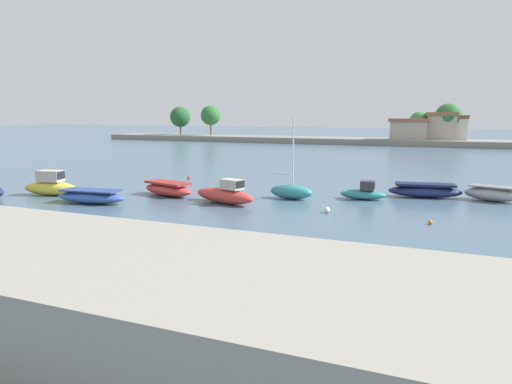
% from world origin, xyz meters
% --- Properties ---
extents(ground_plane, '(400.00, 400.00, 0.00)m').
position_xyz_m(ground_plane, '(0.00, 0.00, 0.00)').
color(ground_plane, '#476075').
extents(moored_boat_1, '(4.68, 2.13, 1.94)m').
position_xyz_m(moored_boat_1, '(-6.44, 8.87, 0.74)').
color(moored_boat_1, yellow).
rests_on(moored_boat_1, ground).
extents(moored_boat_2, '(5.47, 2.36, 0.96)m').
position_xyz_m(moored_boat_2, '(-1.30, 7.53, 0.47)').
color(moored_boat_2, '#3856A8').
rests_on(moored_boat_2, ground).
extents(moored_boat_3, '(5.08, 3.00, 1.08)m').
position_xyz_m(moored_boat_3, '(2.06, 12.22, 0.51)').
color(moored_boat_3, '#C63833').
rests_on(moored_boat_3, ground).
extents(moored_boat_4, '(5.45, 3.01, 1.77)m').
position_xyz_m(moored_boat_4, '(7.53, 11.07, 0.63)').
color(moored_boat_4, '#C63833').
rests_on(moored_boat_4, ground).
extents(moored_boat_5, '(3.40, 1.56, 6.00)m').
position_xyz_m(moored_boat_5, '(11.32, 14.46, 0.57)').
color(moored_boat_5, teal).
rests_on(moored_boat_5, ground).
extents(moored_boat_6, '(3.41, 1.55, 1.39)m').
position_xyz_m(moored_boat_6, '(16.36, 16.32, 0.49)').
color(moored_boat_6, teal).
rests_on(moored_boat_6, ground).
extents(moored_boat_7, '(5.55, 2.49, 1.06)m').
position_xyz_m(moored_boat_7, '(20.50, 18.95, 0.50)').
color(moored_boat_7, navy).
rests_on(moored_boat_7, ground).
extents(moored_boat_8, '(4.09, 2.50, 1.09)m').
position_xyz_m(moored_boat_8, '(25.09, 19.22, 0.53)').
color(moored_boat_8, '#9E9EA3').
rests_on(moored_boat_8, ground).
extents(mooring_buoy_0, '(0.27, 0.27, 0.27)m').
position_xyz_m(mooring_buoy_0, '(18.05, 22.17, 0.14)').
color(mooring_buoy_0, orange).
rests_on(mooring_buoy_0, ground).
extents(mooring_buoy_1, '(0.38, 0.38, 0.38)m').
position_xyz_m(mooring_buoy_1, '(14.98, 10.64, 0.19)').
color(mooring_buoy_1, white).
rests_on(mooring_buoy_1, ground).
extents(mooring_buoy_2, '(0.29, 0.29, 0.29)m').
position_xyz_m(mooring_buoy_2, '(-1.21, 20.85, 0.15)').
color(mooring_buoy_2, red).
rests_on(mooring_buoy_2, ground).
extents(mooring_buoy_3, '(0.26, 0.26, 0.26)m').
position_xyz_m(mooring_buoy_3, '(21.20, 9.84, 0.13)').
color(mooring_buoy_3, orange).
rests_on(mooring_buoy_3, ground).
extents(distant_shoreline, '(112.19, 10.11, 8.31)m').
position_xyz_m(distant_shoreline, '(3.91, 81.38, 2.25)').
color(distant_shoreline, gray).
rests_on(distant_shoreline, ground).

